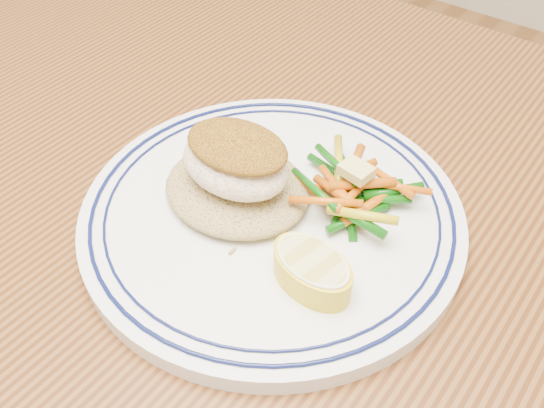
{
  "coord_description": "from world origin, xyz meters",
  "views": [
    {
      "loc": [
        0.2,
        -0.21,
        1.09
      ],
      "look_at": [
        -0.0,
        0.05,
        0.77
      ],
      "focal_mm": 40.0,
      "sensor_mm": 36.0,
      "label": 1
    }
  ],
  "objects": [
    {
      "name": "lemon_wedge",
      "position": [
        0.06,
        0.01,
        0.78
      ],
      "size": [
        0.07,
        0.07,
        0.02
      ],
      "color": "yellow",
      "rests_on": "plate"
    },
    {
      "name": "butter_pat",
      "position": [
        0.04,
        0.09,
        0.8
      ],
      "size": [
        0.03,
        0.02,
        0.01
      ],
      "primitive_type": "cube",
      "rotation": [
        0.0,
        0.0,
        -0.13
      ],
      "color": "#D9C96A",
      "rests_on": "vegetable_pile"
    },
    {
      "name": "vegetable_pile",
      "position": [
        0.04,
        0.09,
        0.78
      ],
      "size": [
        0.11,
        0.1,
        0.03
      ],
      "color": "#0C510A",
      "rests_on": "plate"
    },
    {
      "name": "dining_table",
      "position": [
        0.0,
        0.0,
        0.65
      ],
      "size": [
        1.5,
        0.9,
        0.75
      ],
      "color": "#43230D",
      "rests_on": "ground"
    },
    {
      "name": "rice_pilaf",
      "position": [
        -0.03,
        0.04,
        0.78
      ],
      "size": [
        0.12,
        0.1,
        0.02
      ],
      "primitive_type": "ellipsoid",
      "color": "olive",
      "rests_on": "plate"
    },
    {
      "name": "fish_fillet",
      "position": [
        -0.03,
        0.04,
        0.8
      ],
      "size": [
        0.09,
        0.06,
        0.04
      ],
      "color": "#FAEACF",
      "rests_on": "rice_pilaf"
    },
    {
      "name": "plate",
      "position": [
        -0.0,
        0.05,
        0.76
      ],
      "size": [
        0.3,
        0.3,
        0.02
      ],
      "color": "white",
      "rests_on": "dining_table"
    }
  ]
}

